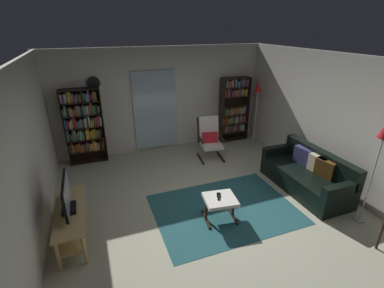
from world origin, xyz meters
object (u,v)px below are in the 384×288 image
object	(u,v)px
leather_sofa	(308,175)
cell_phone	(219,195)
bookshelf_near_tv	(84,124)
floor_lamp_by_shelf	(258,93)
bookshelf_near_sofa	(234,108)
television	(67,196)
lounge_armchair	(210,137)
tv_stand	(71,219)
floor_lamp_by_sofa	(383,142)
ottoman	(220,202)
tv_remote	(219,197)
wall_clock	(94,83)

from	to	relation	value
leather_sofa	cell_phone	distance (m)	2.05
bookshelf_near_tv	floor_lamp_by_shelf	world-z (taller)	bookshelf_near_tv
bookshelf_near_tv	bookshelf_near_sofa	xyz separation A→B (m)	(3.93, 0.00, -0.02)
television	lounge_armchair	bearing A→B (deg)	30.34
tv_stand	floor_lamp_by_sofa	distance (m)	4.88
tv_stand	floor_lamp_by_sofa	bearing A→B (deg)	-15.78
bookshelf_near_sofa	leather_sofa	xyz separation A→B (m)	(0.13, -2.87, -0.63)
television	bookshelf_near_sofa	distance (m)	5.02
lounge_armchair	ottoman	world-z (taller)	lounge_armchair
tv_stand	lounge_armchair	bearing A→B (deg)	30.44
tv_remote	bookshelf_near_sofa	bearing A→B (deg)	87.21
tv_remote	wall_clock	bearing A→B (deg)	146.30
lounge_armchair	tv_stand	bearing A→B (deg)	-149.56
tv_stand	floor_lamp_by_shelf	bearing A→B (deg)	24.92
ottoman	wall_clock	bearing A→B (deg)	117.22
leather_sofa	wall_clock	world-z (taller)	wall_clock
television	floor_lamp_by_shelf	world-z (taller)	floor_lamp_by_shelf
bookshelf_near_tv	cell_phone	bearing A→B (deg)	-56.17
ottoman	cell_phone	world-z (taller)	cell_phone
television	floor_lamp_by_shelf	bearing A→B (deg)	24.84
television	bookshelf_near_tv	distance (m)	2.71
lounge_armchair	leather_sofa	bearing A→B (deg)	-58.92
tv_stand	wall_clock	bearing A→B (deg)	76.83
television	bookshelf_near_tv	world-z (taller)	bookshelf_near_tv
bookshelf_near_tv	cell_phone	xyz separation A→B (m)	(2.02, -3.02, -0.54)
floor_lamp_by_sofa	floor_lamp_by_shelf	bearing A→B (deg)	89.27
television	floor_lamp_by_sofa	world-z (taller)	floor_lamp_by_sofa
television	floor_lamp_by_shelf	distance (m)	5.13
leather_sofa	wall_clock	bearing A→B (deg)	141.04
tv_stand	tv_remote	bearing A→B (deg)	-9.90
bookshelf_near_tv	floor_lamp_by_sofa	bearing A→B (deg)	-43.10
ottoman	lounge_armchair	bearing A→B (deg)	69.96
television	lounge_armchair	size ratio (longest dim) A/B	0.82
bookshelf_near_tv	leather_sofa	xyz separation A→B (m)	(4.07, -2.87, -0.65)
bookshelf_near_sofa	tv_remote	xyz separation A→B (m)	(-1.94, -3.09, -0.51)
tv_stand	wall_clock	distance (m)	3.28
cell_phone	floor_lamp_by_shelf	world-z (taller)	floor_lamp_by_shelf
lounge_armchair	floor_lamp_by_sofa	size ratio (longest dim) A/B	0.57
tv_stand	bookshelf_near_tv	size ratio (longest dim) A/B	0.78
bookshelf_near_tv	lounge_armchair	size ratio (longest dim) A/B	1.74
tv_remote	floor_lamp_by_sofa	bearing A→B (deg)	7.82
tv_stand	cell_phone	size ratio (longest dim) A/B	9.90
bookshelf_near_tv	floor_lamp_by_sofa	world-z (taller)	floor_lamp_by_sofa
tv_stand	bookshelf_near_sofa	bearing A→B (deg)	32.35
bookshelf_near_sofa	floor_lamp_by_shelf	xyz separation A→B (m)	(0.36, -0.55, 0.51)
television	wall_clock	distance (m)	3.10
ottoman	cell_phone	xyz separation A→B (m)	(0.01, 0.08, 0.08)
bookshelf_near_tv	tv_remote	distance (m)	3.72
bookshelf_near_sofa	wall_clock	xyz separation A→B (m)	(-3.59, 0.14, 0.91)
tv_stand	floor_lamp_by_shelf	world-z (taller)	floor_lamp_by_shelf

